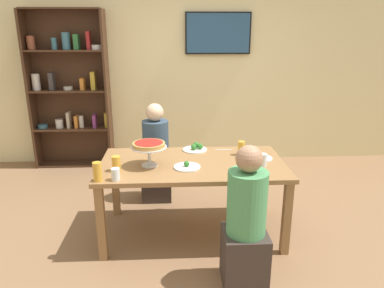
% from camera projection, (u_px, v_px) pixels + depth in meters
% --- Properties ---
extents(ground_plane, '(12.00, 12.00, 0.00)m').
position_uv_depth(ground_plane, '(193.00, 231.00, 3.62)').
color(ground_plane, '#846042').
extents(rear_partition, '(8.00, 0.12, 2.80)m').
position_uv_depth(rear_partition, '(185.00, 68.00, 5.29)').
color(rear_partition, beige).
rests_on(rear_partition, ground_plane).
extents(dining_table, '(1.73, 0.93, 0.74)m').
position_uv_depth(dining_table, '(193.00, 171.00, 3.42)').
color(dining_table, olive).
rests_on(dining_table, ground_plane).
extents(bookshelf, '(1.10, 0.30, 2.21)m').
position_uv_depth(bookshelf, '(70.00, 89.00, 5.12)').
color(bookshelf, '#422819').
rests_on(bookshelf, ground_plane).
extents(television, '(0.93, 0.05, 0.57)m').
position_uv_depth(television, '(218.00, 33.00, 5.08)').
color(television, black).
extents(diner_far_left, '(0.34, 0.34, 1.15)m').
position_uv_depth(diner_far_left, '(156.00, 159.00, 4.21)').
color(diner_far_left, '#382D28').
rests_on(diner_far_left, ground_plane).
extents(diner_near_right, '(0.34, 0.34, 1.15)m').
position_uv_depth(diner_near_right, '(246.00, 227.00, 2.75)').
color(diner_near_right, '#382D28').
rests_on(diner_near_right, ground_plane).
extents(deep_dish_pizza_stand, '(0.32, 0.32, 0.23)m').
position_uv_depth(deep_dish_pizza_stand, '(149.00, 147.00, 3.25)').
color(deep_dish_pizza_stand, silver).
rests_on(deep_dish_pizza_stand, dining_table).
extents(salad_plate_near_diner, '(0.21, 0.21, 0.06)m').
position_uv_depth(salad_plate_near_diner, '(261.00, 158.00, 3.48)').
color(salad_plate_near_diner, white).
rests_on(salad_plate_near_diner, dining_table).
extents(salad_plate_far_diner, '(0.24, 0.24, 0.07)m').
position_uv_depth(salad_plate_far_diner, '(187.00, 166.00, 3.26)').
color(salad_plate_far_diner, white).
rests_on(salad_plate_far_diner, dining_table).
extents(salad_plate_spare, '(0.25, 0.25, 0.07)m').
position_uv_depth(salad_plate_spare, '(196.00, 148.00, 3.73)').
color(salad_plate_spare, white).
rests_on(salad_plate_spare, dining_table).
extents(beer_glass_amber_tall, '(0.07, 0.07, 0.14)m').
position_uv_depth(beer_glass_amber_tall, '(241.00, 148.00, 3.58)').
color(beer_glass_amber_tall, gold).
rests_on(beer_glass_amber_tall, dining_table).
extents(beer_glass_amber_short, '(0.08, 0.08, 0.14)m').
position_uv_depth(beer_glass_amber_short, '(116.00, 164.00, 3.17)').
color(beer_glass_amber_short, gold).
rests_on(beer_glass_amber_short, dining_table).
extents(beer_glass_amber_spare, '(0.07, 0.07, 0.16)m').
position_uv_depth(beer_glass_amber_spare, '(97.00, 172.00, 2.96)').
color(beer_glass_amber_spare, gold).
rests_on(beer_glass_amber_spare, dining_table).
extents(water_glass_clear_near, '(0.07, 0.07, 0.12)m').
position_uv_depth(water_glass_clear_near, '(263.00, 160.00, 3.29)').
color(water_glass_clear_near, white).
rests_on(water_glass_clear_near, dining_table).
extents(water_glass_clear_far, '(0.07, 0.07, 0.10)m').
position_uv_depth(water_glass_clear_far, '(115.00, 174.00, 2.98)').
color(water_glass_clear_far, white).
rests_on(water_glass_clear_far, dining_table).
extents(cutlery_fork_near, '(0.18, 0.02, 0.00)m').
position_uv_depth(cutlery_fork_near, '(223.00, 150.00, 3.75)').
color(cutlery_fork_near, silver).
rests_on(cutlery_fork_near, dining_table).
extents(cutlery_knife_near, '(0.17, 0.08, 0.00)m').
position_uv_depth(cutlery_knife_near, '(145.00, 152.00, 3.66)').
color(cutlery_knife_near, silver).
rests_on(cutlery_knife_near, dining_table).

